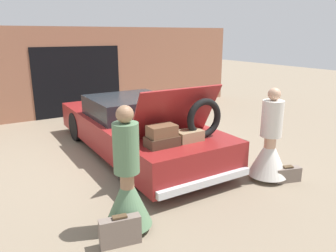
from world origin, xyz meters
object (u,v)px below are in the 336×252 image
object	(u,v)px
person_left	(127,188)
suitcase_beside_left_person	(120,231)
suitcase_beside_right_person	(287,174)
person_right	(270,148)
car	(136,128)

from	to	relation	value
person_left	suitcase_beside_left_person	size ratio (longest dim) A/B	3.22
person_left	suitcase_beside_right_person	world-z (taller)	person_left
person_left	person_right	bearing A→B (deg)	91.91
suitcase_beside_right_person	person_right	bearing A→B (deg)	126.37
person_right	suitcase_beside_left_person	bearing A→B (deg)	109.43
person_left	suitcase_beside_left_person	distance (m)	0.55
suitcase_beside_right_person	person_left	bearing A→B (deg)	177.47
person_left	suitcase_beside_right_person	distance (m)	3.11
person_right	suitcase_beside_right_person	size ratio (longest dim) A/B	3.29
suitcase_beside_left_person	suitcase_beside_right_person	bearing A→B (deg)	2.21
person_left	suitcase_beside_right_person	xyz separation A→B (m)	(3.07, -0.14, -0.48)
car	person_right	distance (m)	2.91
suitcase_beside_left_person	suitcase_beside_right_person	size ratio (longest dim) A/B	1.05
person_left	suitcase_beside_right_person	bearing A→B (deg)	86.53
suitcase_beside_left_person	suitcase_beside_right_person	xyz separation A→B (m)	(3.31, 0.13, -0.05)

